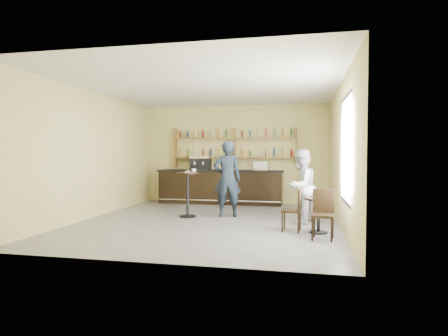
% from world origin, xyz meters
% --- Properties ---
extents(floor, '(7.00, 7.00, 0.00)m').
position_xyz_m(floor, '(0.00, 0.00, 0.00)').
color(floor, slate).
rests_on(floor, ground).
extents(ceiling, '(7.00, 7.00, 0.00)m').
position_xyz_m(ceiling, '(0.00, 0.00, 3.20)').
color(ceiling, white).
rests_on(ceiling, wall_back).
extents(wall_back, '(7.00, 0.00, 7.00)m').
position_xyz_m(wall_back, '(0.00, 3.50, 1.60)').
color(wall_back, '#CBC073').
rests_on(wall_back, floor).
extents(wall_front, '(7.00, 0.00, 7.00)m').
position_xyz_m(wall_front, '(0.00, -3.50, 1.60)').
color(wall_front, '#CBC073').
rests_on(wall_front, floor).
extents(wall_left, '(0.00, 7.00, 7.00)m').
position_xyz_m(wall_left, '(-3.00, 0.00, 1.60)').
color(wall_left, '#CBC073').
rests_on(wall_left, floor).
extents(wall_right, '(0.00, 7.00, 7.00)m').
position_xyz_m(wall_right, '(3.00, 0.00, 1.60)').
color(wall_right, '#CBC073').
rests_on(wall_right, floor).
extents(window_pane, '(0.00, 2.00, 2.00)m').
position_xyz_m(window_pane, '(2.99, -1.20, 1.70)').
color(window_pane, white).
rests_on(window_pane, wall_right).
extents(window_frame, '(0.04, 1.70, 2.10)m').
position_xyz_m(window_frame, '(2.99, -1.20, 1.70)').
color(window_frame, black).
rests_on(window_frame, wall_right).
extents(shelf_unit, '(4.00, 0.26, 1.40)m').
position_xyz_m(shelf_unit, '(0.00, 3.37, 1.81)').
color(shelf_unit, brown).
rests_on(shelf_unit, wall_back).
extents(liquor_bottles, '(3.68, 0.10, 1.00)m').
position_xyz_m(liquor_bottles, '(0.00, 3.37, 1.98)').
color(liquor_bottles, '#8C5919').
rests_on(liquor_bottles, shelf_unit).
extents(bar_counter, '(4.05, 0.79, 1.10)m').
position_xyz_m(bar_counter, '(-0.42, 3.15, 0.55)').
color(bar_counter, black).
rests_on(bar_counter, floor).
extents(espresso_machine, '(0.67, 0.46, 0.46)m').
position_xyz_m(espresso_machine, '(-1.07, 3.15, 1.33)').
color(espresso_machine, black).
rests_on(espresso_machine, bar_counter).
extents(pastry_case, '(0.50, 0.42, 0.28)m').
position_xyz_m(pastry_case, '(0.90, 3.15, 1.24)').
color(pastry_case, silver).
rests_on(pastry_case, bar_counter).
extents(pedestal_table, '(0.69, 0.69, 1.14)m').
position_xyz_m(pedestal_table, '(-0.69, 0.50, 0.57)').
color(pedestal_table, black).
rests_on(pedestal_table, floor).
extents(napkin, '(0.19, 0.19, 0.00)m').
position_xyz_m(napkin, '(-0.69, 0.50, 1.15)').
color(napkin, white).
rests_on(napkin, pedestal_table).
extents(donut, '(0.14, 0.14, 0.04)m').
position_xyz_m(donut, '(-0.68, 0.49, 1.17)').
color(donut, '#BD9545').
rests_on(donut, napkin).
extents(cup_pedestal, '(0.13, 0.13, 0.09)m').
position_xyz_m(cup_pedestal, '(-0.55, 0.60, 1.19)').
color(cup_pedestal, white).
rests_on(cup_pedestal, pedestal_table).
extents(man_main, '(0.81, 0.63, 1.96)m').
position_xyz_m(man_main, '(0.29, 0.78, 0.98)').
color(man_main, black).
rests_on(man_main, floor).
extents(cafe_table, '(0.74, 0.74, 0.71)m').
position_xyz_m(cafe_table, '(2.51, -0.82, 0.36)').
color(cafe_table, black).
rests_on(cafe_table, floor).
extents(cup_cafe, '(0.11, 0.11, 0.09)m').
position_xyz_m(cup_cafe, '(2.56, -0.82, 0.76)').
color(cup_cafe, white).
rests_on(cup_cafe, cafe_table).
extents(chair_west, '(0.42, 0.42, 0.88)m').
position_xyz_m(chair_west, '(1.96, -0.77, 0.44)').
color(chair_west, black).
rests_on(chair_west, floor).
extents(chair_south, '(0.46, 0.46, 0.94)m').
position_xyz_m(chair_south, '(2.56, -1.42, 0.47)').
color(chair_south, black).
rests_on(chair_south, floor).
extents(patron_second, '(1.00, 1.06, 1.72)m').
position_xyz_m(patron_second, '(2.16, 0.17, 0.86)').
color(patron_second, '#A5A6AA').
rests_on(patron_second, floor).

